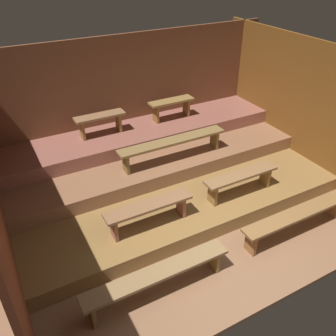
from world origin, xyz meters
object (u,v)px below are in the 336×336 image
at_px(bench_middle_center, 173,143).
at_px(bench_upper_right, 171,105).
at_px(bench_floor_left, 158,276).
at_px(bench_lower_left, 149,209).
at_px(bench_floor_right, 297,216).
at_px(bench_upper_left, 100,120).
at_px(bench_lower_right, 241,178).

distance_m(bench_middle_center, bench_upper_right, 1.24).
height_order(bench_floor_left, bench_lower_left, bench_lower_left).
xyz_separation_m(bench_floor_right, bench_middle_center, (-1.02, 2.14, 0.53)).
relative_size(bench_middle_center, bench_upper_left, 2.19).
height_order(bench_floor_right, bench_lower_right, bench_lower_right).
bearing_deg(bench_lower_right, bench_floor_left, -154.73).
bearing_deg(bench_upper_right, bench_lower_right, -87.69).
height_order(bench_lower_right, bench_middle_center, bench_middle_center).
distance_m(bench_floor_left, bench_floor_right, 2.43).
distance_m(bench_lower_left, bench_upper_right, 2.82).
bearing_deg(bench_lower_left, bench_middle_center, 47.76).
bearing_deg(bench_floor_right, bench_upper_left, 121.60).
bearing_deg(bench_lower_right, bench_floor_right, -69.93).
height_order(bench_lower_left, bench_upper_right, bench_upper_right).
distance_m(bench_floor_left, bench_middle_center, 2.62).
bearing_deg(bench_lower_right, bench_upper_right, 92.31).
relative_size(bench_lower_left, bench_upper_left, 1.43).
xyz_separation_m(bench_lower_right, bench_upper_left, (-1.63, 2.25, 0.51)).
bearing_deg(bench_upper_left, bench_floor_left, -97.91).
xyz_separation_m(bench_floor_left, bench_middle_center, (1.42, 2.14, 0.53)).
height_order(bench_lower_left, bench_lower_right, same).
bearing_deg(bench_upper_right, bench_middle_center, -117.76).
relative_size(bench_floor_left, bench_lower_right, 1.48).
xyz_separation_m(bench_floor_right, bench_lower_right, (-0.36, 0.98, 0.25)).
height_order(bench_floor_left, bench_upper_left, bench_upper_left).
xyz_separation_m(bench_floor_left, bench_lower_right, (2.07, 0.98, 0.25)).
relative_size(bench_lower_left, bench_middle_center, 0.65).
bearing_deg(bench_lower_left, bench_lower_right, 0.00).
relative_size(bench_floor_left, bench_upper_left, 2.12).
bearing_deg(bench_middle_center, bench_floor_left, -123.43).
xyz_separation_m(bench_lower_left, bench_lower_right, (1.72, 0.00, 0.00)).
height_order(bench_middle_center, bench_upper_left, bench_upper_left).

